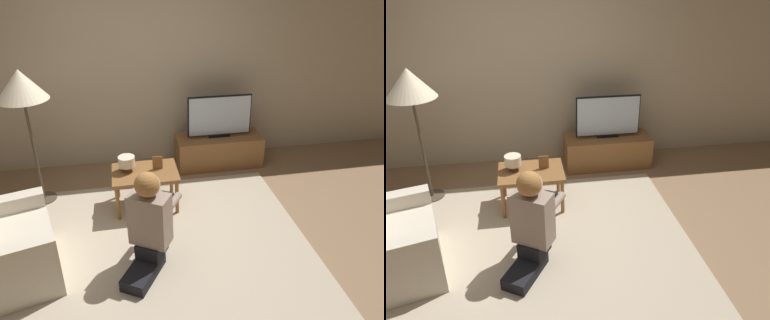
% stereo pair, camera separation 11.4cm
% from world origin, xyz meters
% --- Properties ---
extents(ground_plane, '(10.00, 10.00, 0.00)m').
position_xyz_m(ground_plane, '(0.00, 0.00, 0.00)').
color(ground_plane, '#896B4C').
extents(wall_back, '(10.00, 0.06, 2.60)m').
position_xyz_m(wall_back, '(0.00, 1.93, 1.30)').
color(wall_back, tan).
rests_on(wall_back, ground_plane).
extents(rug, '(2.92, 2.38, 0.02)m').
position_xyz_m(rug, '(0.00, 0.00, 0.01)').
color(rug, '#BCAD93').
rests_on(rug, ground_plane).
extents(tv_stand, '(1.13, 0.46, 0.41)m').
position_xyz_m(tv_stand, '(1.01, 1.55, 0.21)').
color(tv_stand, brown).
rests_on(tv_stand, ground_plane).
extents(tv, '(0.84, 0.08, 0.56)m').
position_xyz_m(tv, '(1.01, 1.56, 0.70)').
color(tv, black).
rests_on(tv, tv_stand).
extents(coffee_table, '(0.71, 0.52, 0.44)m').
position_xyz_m(coffee_table, '(-0.04, 0.72, 0.39)').
color(coffee_table, brown).
rests_on(coffee_table, ground_plane).
extents(floor_lamp, '(0.52, 0.52, 1.53)m').
position_xyz_m(floor_lamp, '(-1.20, 1.07, 1.33)').
color(floor_lamp, '#4C4233').
rests_on(floor_lamp, ground_plane).
extents(person_kneeling, '(0.63, 0.82, 0.95)m').
position_xyz_m(person_kneeling, '(-0.08, -0.25, 0.49)').
color(person_kneeling, black).
rests_on(person_kneeling, rug).
extents(picture_frame, '(0.11, 0.01, 0.15)m').
position_xyz_m(picture_frame, '(0.10, 0.76, 0.52)').
color(picture_frame, brown).
rests_on(picture_frame, coffee_table).
extents(table_lamp, '(0.18, 0.18, 0.17)m').
position_xyz_m(table_lamp, '(-0.23, 0.77, 0.55)').
color(table_lamp, '#4C3823').
rests_on(table_lamp, coffee_table).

